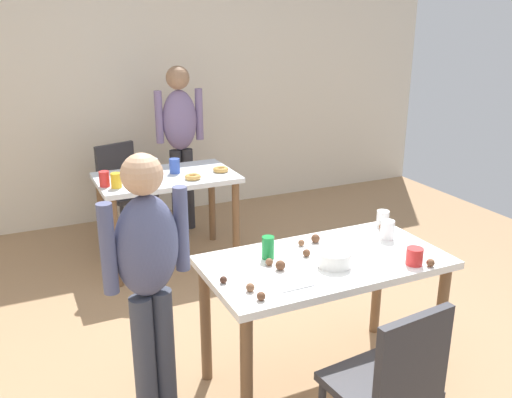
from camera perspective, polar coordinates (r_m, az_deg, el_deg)
The scene contains 32 objects.
ground_plane at distance 3.27m, azimuth 5.78°, elevation -18.67°, with size 6.40×6.40×0.00m, color #9E7A56.
wall_back at distance 5.63m, azimuth -10.82°, elevation 11.38°, with size 6.40×0.10×2.60m, color beige.
dining_table_near at distance 2.99m, azimuth 7.12°, elevation -8.02°, with size 1.29×0.68×0.75m.
dining_table_far at distance 4.51m, azimuth -9.26°, elevation 1.04°, with size 1.10×0.68×0.75m.
chair_near_table at distance 2.52m, azimuth 13.90°, elevation -18.04°, with size 0.44×0.44×0.87m.
chair_far_table at distance 5.15m, azimuth -13.67°, elevation 1.36°, with size 0.51×0.51×0.87m.
person_girl_near at distance 2.65m, azimuth -11.11°, elevation -7.37°, with size 0.45×0.27×1.40m.
person_adult_far at distance 5.14m, azimuth -7.89°, elevation 6.70°, with size 0.45×0.21×1.55m.
mixing_bowl at distance 2.86m, azimuth 8.17°, elevation -6.17°, with size 0.17×0.17×0.08m, color white.
soda_can at distance 2.90m, azimuth 1.26°, elevation -5.06°, with size 0.07×0.07×0.12m, color #198438.
fork_near at distance 2.62m, azimuth 4.39°, elevation -9.25°, with size 0.17×0.02×0.01m, color silver.
cup_near_0 at distance 3.24m, azimuth 13.49°, elevation -3.13°, with size 0.08×0.08×0.11m, color white.
cup_near_1 at distance 3.44m, azimuth 13.04°, elevation -1.95°, with size 0.08×0.08×0.09m, color white.
cup_near_2 at distance 2.95m, azimuth 16.15°, elevation -5.75°, with size 0.09×0.09×0.09m, color red.
cake_ball_0 at distance 2.84m, azimuth 1.39°, elevation -6.56°, with size 0.04×0.04×0.04m, color brown.
cake_ball_1 at distance 2.66m, azimuth -3.39°, elevation -8.41°, with size 0.04×0.04×0.04m, color #3D2319.
cake_ball_2 at distance 3.13m, azimuth 6.21°, elevation -4.10°, with size 0.05×0.05×0.05m, color brown.
cake_ball_3 at distance 2.59m, azimuth -0.60°, elevation -9.18°, with size 0.04×0.04×0.04m, color brown.
cake_ball_4 at distance 2.51m, azimuth 0.53°, elevation -10.07°, with size 0.04×0.04×0.04m, color brown.
cake_ball_5 at distance 2.96m, azimuth 17.69°, elevation -6.33°, with size 0.04×0.04×0.04m, color brown.
cake_ball_6 at distance 3.37m, azimuth 13.03°, elevation -2.85°, with size 0.05×0.05×0.05m, color brown.
cake_ball_7 at distance 3.08m, azimuth 4.74°, elevation -4.56°, with size 0.04×0.04×0.04m, color brown.
cake_ball_8 at distance 2.95m, azimuth 5.23°, elevation -5.61°, with size 0.04×0.04×0.04m, color brown.
cake_ball_9 at distance 2.79m, azimuth 2.55°, elevation -6.90°, with size 0.05×0.05×0.05m, color brown.
pitcher_far at distance 4.22m, azimuth -10.83°, elevation 2.80°, with size 0.11×0.11×0.20m, color white.
cup_far_0 at distance 4.21m, azimuth -14.34°, elevation 1.89°, with size 0.08×0.08×0.11m, color yellow.
cup_far_1 at distance 4.27m, azimuth -15.49°, elevation 2.03°, with size 0.08×0.08×0.12m, color red.
cup_far_2 at distance 4.51m, azimuth -8.46°, elevation 3.42°, with size 0.09×0.09×0.12m, color #3351B2.
donut_far_0 at distance 4.52m, azimuth -11.31°, elevation 2.77°, with size 0.14×0.14×0.04m, color brown.
donut_far_1 at distance 4.42m, azimuth -12.19°, elevation 2.26°, with size 0.10×0.10×0.03m, color pink.
donut_far_2 at distance 4.52m, azimuth -3.69°, elevation 3.08°, with size 0.13×0.13×0.04m, color gold.
donut_far_3 at distance 4.33m, azimuth -6.59°, elevation 2.30°, with size 0.13×0.13×0.04m, color gold.
Camera 1 is at (-1.37, -2.22, 1.98)m, focal length 38.47 mm.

